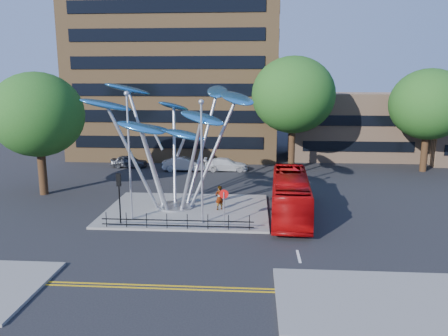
# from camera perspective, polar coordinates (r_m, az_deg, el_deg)

# --- Properties ---
(ground) EXTENTS (120.00, 120.00, 0.00)m
(ground) POSITION_cam_1_polar(r_m,az_deg,el_deg) (27.19, -4.65, -9.42)
(ground) COLOR black
(ground) RESTS_ON ground
(traffic_island) EXTENTS (12.00, 9.00, 0.15)m
(traffic_island) POSITION_cam_1_polar(r_m,az_deg,el_deg) (32.92, -4.82, -5.51)
(traffic_island) COLOR slate
(traffic_island) RESTS_ON ground
(pavement_right) EXTENTS (12.00, 6.00, 0.15)m
(pavement_right) POSITION_cam_1_polar(r_m,az_deg,el_deg) (21.69, 23.48, -15.87)
(pavement_right) COLOR slate
(pavement_right) RESTS_ON ground
(double_yellow_near) EXTENTS (40.00, 0.12, 0.01)m
(double_yellow_near) POSITION_cam_1_polar(r_m,az_deg,el_deg) (21.78, -7.08, -15.03)
(double_yellow_near) COLOR gold
(double_yellow_near) RESTS_ON ground
(double_yellow_far) EXTENTS (40.00, 0.12, 0.01)m
(double_yellow_far) POSITION_cam_1_polar(r_m,az_deg,el_deg) (21.52, -7.24, -15.38)
(double_yellow_far) COLOR gold
(double_yellow_far) RESTS_ON ground
(brick_tower) EXTENTS (25.00, 15.00, 30.00)m
(brick_tower) POSITION_cam_1_polar(r_m,az_deg,el_deg) (58.18, -6.12, 16.72)
(brick_tower) COLOR brown
(brick_tower) RESTS_ON ground
(low_building_near) EXTENTS (15.00, 8.00, 8.00)m
(low_building_near) POSITION_cam_1_polar(r_m,az_deg,el_deg) (56.68, 16.33, 5.32)
(low_building_near) COLOR tan
(low_building_near) RESTS_ON ground
(tree_right) EXTENTS (8.80, 8.80, 12.11)m
(tree_right) POSITION_cam_1_polar(r_m,az_deg,el_deg) (47.29, 9.04, 9.40)
(tree_right) COLOR black
(tree_right) RESTS_ON ground
(tree_left) EXTENTS (7.60, 7.60, 10.32)m
(tree_left) POSITION_cam_1_polar(r_m,az_deg,el_deg) (39.51, -23.17, 6.40)
(tree_left) COLOR black
(tree_left) RESTS_ON ground
(tree_far) EXTENTS (8.00, 8.00, 10.81)m
(tree_far) POSITION_cam_1_polar(r_m,az_deg,el_deg) (50.50, 25.18, 7.53)
(tree_far) COLOR black
(tree_far) RESTS_ON ground
(leaf_sculpture) EXTENTS (12.72, 9.54, 9.51)m
(leaf_sculpture) POSITION_cam_1_polar(r_m,az_deg,el_deg) (32.45, -6.72, 6.46)
(leaf_sculpture) COLOR #9EA0A5
(leaf_sculpture) RESTS_ON traffic_island
(street_lamp_left) EXTENTS (0.36, 0.36, 8.80)m
(street_lamp_left) POSITION_cam_1_polar(r_m,az_deg,el_deg) (30.12, -12.32, 2.97)
(street_lamp_left) COLOR #9EA0A5
(street_lamp_left) RESTS_ON traffic_island
(street_lamp_right) EXTENTS (0.36, 0.36, 8.30)m
(street_lamp_right) POSITION_cam_1_polar(r_m,az_deg,el_deg) (28.67, -2.94, 2.27)
(street_lamp_right) COLOR #9EA0A5
(street_lamp_right) RESTS_ON traffic_island
(traffic_light_island) EXTENTS (0.28, 0.18, 3.42)m
(traffic_light_island) POSITION_cam_1_polar(r_m,az_deg,el_deg) (29.85, -13.55, -2.53)
(traffic_light_island) COLOR black
(traffic_light_island) RESTS_ON traffic_island
(no_entry_sign_island) EXTENTS (0.60, 0.10, 2.45)m
(no_entry_sign_island) POSITION_cam_1_polar(r_m,az_deg,el_deg) (28.78, -0.01, -4.37)
(no_entry_sign_island) COLOR #9EA0A5
(no_entry_sign_island) RESTS_ON traffic_island
(pedestrian_railing_front) EXTENTS (10.00, 0.06, 1.00)m
(pedestrian_railing_front) POSITION_cam_1_polar(r_m,az_deg,el_deg) (28.74, -6.15, -7.10)
(pedestrian_railing_front) COLOR black
(pedestrian_railing_front) RESTS_ON traffic_island
(red_bus) EXTENTS (3.10, 10.93, 3.01)m
(red_bus) POSITION_cam_1_polar(r_m,az_deg,el_deg) (31.91, 8.67, -3.48)
(red_bus) COLOR #A20708
(red_bus) RESTS_ON ground
(pedestrian) EXTENTS (0.80, 0.74, 1.83)m
(pedestrian) POSITION_cam_1_polar(r_m,az_deg,el_deg) (32.44, -0.62, -3.90)
(pedestrian) COLOR gray
(pedestrian) RESTS_ON traffic_island
(parked_car_left) EXTENTS (4.02, 1.63, 1.37)m
(parked_car_left) POSITION_cam_1_polar(r_m,az_deg,el_deg) (49.81, -12.28, 0.86)
(parked_car_left) COLOR #42444A
(parked_car_left) RESTS_ON ground
(parked_car_mid) EXTENTS (4.69, 1.95, 1.51)m
(parked_car_mid) POSITION_cam_1_polar(r_m,az_deg,el_deg) (47.00, -5.26, 0.53)
(parked_car_mid) COLOR #9A9EA1
(parked_car_mid) RESTS_ON ground
(parked_car_right) EXTENTS (4.80, 2.14, 1.37)m
(parked_car_right) POSITION_cam_1_polar(r_m,az_deg,el_deg) (46.87, 0.25, 0.46)
(parked_car_right) COLOR silver
(parked_car_right) RESTS_ON ground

